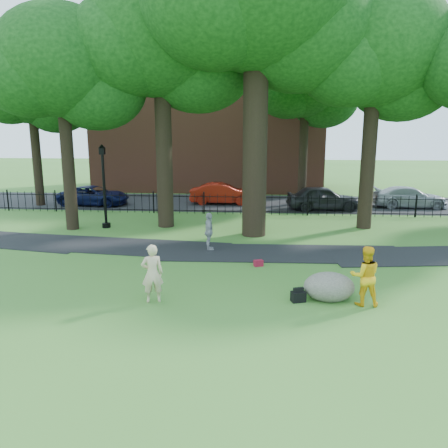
# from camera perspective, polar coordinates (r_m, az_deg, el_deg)

# --- Properties ---
(ground) EXTENTS (120.00, 120.00, 0.00)m
(ground) POSITION_cam_1_polar(r_m,az_deg,el_deg) (13.85, 3.36, -8.25)
(ground) COLOR #3C6F27
(ground) RESTS_ON ground
(footpath) EXTENTS (36.07, 3.85, 0.03)m
(footpath) POSITION_cam_1_polar(r_m,az_deg,el_deg) (17.57, 6.98, -3.85)
(footpath) COLOR black
(footpath) RESTS_ON ground
(street) EXTENTS (80.00, 7.00, 0.02)m
(street) POSITION_cam_1_polar(r_m,az_deg,el_deg) (29.38, 4.21, 2.72)
(street) COLOR black
(street) RESTS_ON ground
(iron_fence) EXTENTS (44.00, 0.04, 1.20)m
(iron_fence) POSITION_cam_1_polar(r_m,az_deg,el_deg) (25.33, 4.11, 2.57)
(iron_fence) COLOR black
(iron_fence) RESTS_ON ground
(brick_building) EXTENTS (18.00, 8.00, 12.00)m
(brick_building) POSITION_cam_1_polar(r_m,az_deg,el_deg) (37.24, -1.84, 14.02)
(brick_building) COLOR brown
(brick_building) RESTS_ON ground
(big_tree) EXTENTS (10.08, 8.61, 14.37)m
(big_tree) POSITION_cam_1_polar(r_m,az_deg,el_deg) (20.76, 4.76, 27.00)
(big_tree) COLOR black
(big_tree) RESTS_ON ground
(tree_row) EXTENTS (26.82, 7.96, 12.42)m
(tree_row) POSITION_cam_1_polar(r_m,az_deg,el_deg) (21.63, 5.76, 20.99)
(tree_row) COLOR black
(tree_row) RESTS_ON ground
(woman) EXTENTS (0.72, 0.58, 1.70)m
(woman) POSITION_cam_1_polar(r_m,az_deg,el_deg) (12.61, -9.35, -6.39)
(woman) COLOR beige
(woman) RESTS_ON ground
(man) EXTENTS (0.84, 0.66, 1.71)m
(man) POSITION_cam_1_polar(r_m,az_deg,el_deg) (12.85, 17.95, -6.46)
(man) COLOR yellow
(man) RESTS_ON ground
(pedestrian) EXTENTS (0.53, 0.97, 1.56)m
(pedestrian) POSITION_cam_1_polar(r_m,az_deg,el_deg) (17.73, -1.97, -1.01)
(pedestrian) COLOR #9B9CA0
(pedestrian) RESTS_ON ground
(boulder) EXTENTS (1.72, 1.47, 0.86)m
(boulder) POSITION_cam_1_polar(r_m,az_deg,el_deg) (13.15, 13.56, -7.74)
(boulder) COLOR slate
(boulder) RESTS_ON ground
(lamppost) EXTENTS (0.41, 0.41, 4.14)m
(lamppost) POSITION_cam_1_polar(r_m,az_deg,el_deg) (22.49, -15.38, 4.62)
(lamppost) COLOR black
(lamppost) RESTS_ON ground
(backpack) EXTENTS (0.46, 0.37, 0.30)m
(backpack) POSITION_cam_1_polar(r_m,az_deg,el_deg) (12.87, 9.67, -9.33)
(backpack) COLOR black
(backpack) RESTS_ON ground
(red_bag) EXTENTS (0.38, 0.31, 0.22)m
(red_bag) POSITION_cam_1_polar(r_m,az_deg,el_deg) (15.90, 4.51, -5.12)
(red_bag) COLOR maroon
(red_bag) RESTS_ON ground
(red_sedan) EXTENTS (4.29, 1.60, 1.40)m
(red_sedan) POSITION_cam_1_polar(r_m,az_deg,el_deg) (28.88, -0.20, 4.00)
(red_sedan) COLOR maroon
(red_sedan) RESTS_ON ground
(navy_van) EXTENTS (4.60, 2.27, 1.25)m
(navy_van) POSITION_cam_1_polar(r_m,az_deg,el_deg) (29.72, -16.64, 3.57)
(navy_van) COLOR #0B1038
(navy_van) RESTS_ON ground
(grey_car) EXTENTS (4.50, 2.13, 1.49)m
(grey_car) POSITION_cam_1_polar(r_m,az_deg,el_deg) (27.45, 12.78, 3.35)
(grey_car) COLOR black
(grey_car) RESTS_ON ground
(silver_car) EXTENTS (4.54, 1.85, 1.32)m
(silver_car) POSITION_cam_1_polar(r_m,az_deg,el_deg) (29.99, 23.05, 3.24)
(silver_car) COLOR #9FA2A8
(silver_car) RESTS_ON ground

